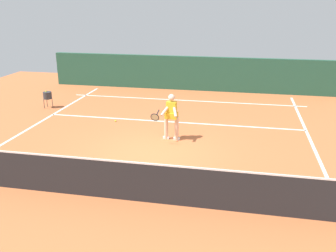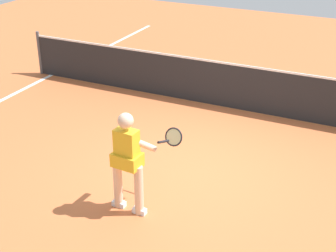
# 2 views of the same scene
# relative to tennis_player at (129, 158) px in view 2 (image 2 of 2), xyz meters

# --- Properties ---
(ground_plane) EXTENTS (23.50, 23.50, 0.00)m
(ground_plane) POSITION_rel_tennis_player_xyz_m (0.35, 1.39, -0.85)
(ground_plane) COLOR #C66638
(court_net) EXTENTS (10.51, 0.08, 1.07)m
(court_net) POSITION_rel_tennis_player_xyz_m (0.35, 4.11, -0.35)
(court_net) COLOR #4C4C51
(court_net) RESTS_ON ground
(tennis_player) EXTENTS (0.82, 0.92, 1.55)m
(tennis_player) POSITION_rel_tennis_player_xyz_m (0.00, 0.00, 0.00)
(tennis_player) COLOR beige
(tennis_player) RESTS_ON ground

